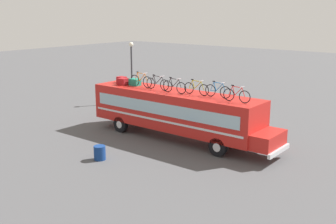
{
  "coord_description": "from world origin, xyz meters",
  "views": [
    {
      "loc": [
        14.83,
        -19.22,
        7.63
      ],
      "look_at": [
        -0.47,
        0.0,
        1.58
      ],
      "focal_mm": 44.13,
      "sensor_mm": 36.0,
      "label": 1
    }
  ],
  "objects_px": {
    "trash_bin": "(100,153)",
    "rooftop_bicycle_2": "(157,83)",
    "rooftop_bicycle_3": "(174,86)",
    "rooftop_bicycle_5": "(218,91)",
    "rooftop_bicycle_6": "(237,95)",
    "street_lamp": "(132,64)",
    "luggage_bag_3": "(135,82)",
    "luggage_bag_1": "(122,80)",
    "rooftop_bicycle_4": "(196,88)",
    "rooftop_bicycle_1": "(141,81)",
    "bus": "(177,111)",
    "luggage_bag_2": "(123,82)"
  },
  "relations": [
    {
      "from": "rooftop_bicycle_5",
      "to": "rooftop_bicycle_2",
      "type": "bearing_deg",
      "value": -176.25
    },
    {
      "from": "rooftop_bicycle_1",
      "to": "street_lamp",
      "type": "distance_m",
      "value": 8.7
    },
    {
      "from": "rooftop_bicycle_6",
      "to": "bus",
      "type": "bearing_deg",
      "value": 176.57
    },
    {
      "from": "bus",
      "to": "luggage_bag_3",
      "type": "distance_m",
      "value": 3.72
    },
    {
      "from": "bus",
      "to": "luggage_bag_1",
      "type": "xyz_separation_m",
      "value": [
        -4.87,
        0.26,
        1.36
      ]
    },
    {
      "from": "rooftop_bicycle_2",
      "to": "rooftop_bicycle_5",
      "type": "relative_size",
      "value": 1.07
    },
    {
      "from": "luggage_bag_1",
      "to": "trash_bin",
      "type": "distance_m",
      "value": 7.43
    },
    {
      "from": "rooftop_bicycle_4",
      "to": "rooftop_bicycle_6",
      "type": "distance_m",
      "value": 2.8
    },
    {
      "from": "luggage_bag_3",
      "to": "rooftop_bicycle_5",
      "type": "height_order",
      "value": "rooftop_bicycle_5"
    },
    {
      "from": "bus",
      "to": "rooftop_bicycle_3",
      "type": "distance_m",
      "value": 1.58
    },
    {
      "from": "luggage_bag_1",
      "to": "rooftop_bicycle_6",
      "type": "bearing_deg",
      "value": -3.25
    },
    {
      "from": "luggage_bag_2",
      "to": "luggage_bag_3",
      "type": "bearing_deg",
      "value": 21.81
    },
    {
      "from": "rooftop_bicycle_4",
      "to": "rooftop_bicycle_2",
      "type": "bearing_deg",
      "value": -176.49
    },
    {
      "from": "luggage_bag_1",
      "to": "rooftop_bicycle_3",
      "type": "xyz_separation_m",
      "value": [
        4.93,
        -0.6,
        0.18
      ]
    },
    {
      "from": "bus",
      "to": "rooftop_bicycle_3",
      "type": "xyz_separation_m",
      "value": [
        0.06,
        -0.34,
        1.54
      ]
    },
    {
      "from": "rooftop_bicycle_3",
      "to": "rooftop_bicycle_4",
      "type": "relative_size",
      "value": 1.0
    },
    {
      "from": "rooftop_bicycle_4",
      "to": "street_lamp",
      "type": "relative_size",
      "value": 0.33
    },
    {
      "from": "rooftop_bicycle_2",
      "to": "rooftop_bicycle_6",
      "type": "bearing_deg",
      "value": -1.22
    },
    {
      "from": "rooftop_bicycle_1",
      "to": "street_lamp",
      "type": "bearing_deg",
      "value": 137.37
    },
    {
      "from": "luggage_bag_1",
      "to": "luggage_bag_3",
      "type": "height_order",
      "value": "luggage_bag_3"
    },
    {
      "from": "rooftop_bicycle_3",
      "to": "rooftop_bicycle_4",
      "type": "height_order",
      "value": "rooftop_bicycle_3"
    },
    {
      "from": "rooftop_bicycle_6",
      "to": "street_lamp",
      "type": "bearing_deg",
      "value": 155.66
    },
    {
      "from": "rooftop_bicycle_3",
      "to": "rooftop_bicycle_5",
      "type": "relative_size",
      "value": 1.03
    },
    {
      "from": "rooftop_bicycle_4",
      "to": "rooftop_bicycle_6",
      "type": "height_order",
      "value": "rooftop_bicycle_6"
    },
    {
      "from": "rooftop_bicycle_3",
      "to": "rooftop_bicycle_6",
      "type": "xyz_separation_m",
      "value": [
        4.09,
        0.09,
        -0.01
      ]
    },
    {
      "from": "bus",
      "to": "rooftop_bicycle_6",
      "type": "distance_m",
      "value": 4.43
    },
    {
      "from": "luggage_bag_3",
      "to": "rooftop_bicycle_2",
      "type": "distance_m",
      "value": 2.08
    },
    {
      "from": "luggage_bag_2",
      "to": "luggage_bag_3",
      "type": "relative_size",
      "value": 0.93
    },
    {
      "from": "rooftop_bicycle_1",
      "to": "rooftop_bicycle_2",
      "type": "height_order",
      "value": "rooftop_bicycle_1"
    },
    {
      "from": "luggage_bag_3",
      "to": "street_lamp",
      "type": "height_order",
      "value": "street_lamp"
    },
    {
      "from": "luggage_bag_1",
      "to": "rooftop_bicycle_2",
      "type": "xyz_separation_m",
      "value": [
        3.48,
        -0.39,
        0.17
      ]
    },
    {
      "from": "rooftop_bicycle_6",
      "to": "rooftop_bicycle_4",
      "type": "bearing_deg",
      "value": 174.1
    },
    {
      "from": "rooftop_bicycle_1",
      "to": "street_lamp",
      "type": "xyz_separation_m",
      "value": [
        -6.4,
        5.89,
        -0.05
      ]
    },
    {
      "from": "rooftop_bicycle_1",
      "to": "rooftop_bicycle_3",
      "type": "distance_m",
      "value": 2.84
    },
    {
      "from": "luggage_bag_1",
      "to": "rooftop_bicycle_2",
      "type": "relative_size",
      "value": 0.31
    },
    {
      "from": "luggage_bag_3",
      "to": "street_lamp",
      "type": "xyz_separation_m",
      "value": [
        -5.72,
        5.72,
        0.14
      ]
    },
    {
      "from": "rooftop_bicycle_3",
      "to": "trash_bin",
      "type": "bearing_deg",
      "value": -101.27
    },
    {
      "from": "luggage_bag_1",
      "to": "rooftop_bicycle_6",
      "type": "distance_m",
      "value": 9.04
    },
    {
      "from": "bus",
      "to": "luggage_bag_2",
      "type": "height_order",
      "value": "luggage_bag_2"
    },
    {
      "from": "trash_bin",
      "to": "street_lamp",
      "type": "height_order",
      "value": "street_lamp"
    },
    {
      "from": "luggage_bag_2",
      "to": "rooftop_bicycle_3",
      "type": "relative_size",
      "value": 0.37
    },
    {
      "from": "luggage_bag_3",
      "to": "rooftop_bicycle_6",
      "type": "relative_size",
      "value": 0.41
    },
    {
      "from": "rooftop_bicycle_3",
      "to": "rooftop_bicycle_5",
      "type": "distance_m",
      "value": 2.73
    },
    {
      "from": "luggage_bag_2",
      "to": "rooftop_bicycle_6",
      "type": "xyz_separation_m",
      "value": [
        8.37,
        -0.01,
        0.16
      ]
    },
    {
      "from": "bus",
      "to": "luggage_bag_2",
      "type": "xyz_separation_m",
      "value": [
        -4.22,
        -0.24,
        1.37
      ]
    },
    {
      "from": "rooftop_bicycle_1",
      "to": "trash_bin",
      "type": "distance_m",
      "value": 6.33
    },
    {
      "from": "rooftop_bicycle_1",
      "to": "rooftop_bicycle_4",
      "type": "distance_m",
      "value": 4.15
    },
    {
      "from": "trash_bin",
      "to": "rooftop_bicycle_2",
      "type": "bearing_deg",
      "value": 94.81
    },
    {
      "from": "rooftop_bicycle_3",
      "to": "rooftop_bicycle_6",
      "type": "height_order",
      "value": "rooftop_bicycle_3"
    },
    {
      "from": "luggage_bag_1",
      "to": "street_lamp",
      "type": "distance_m",
      "value": 7.0
    }
  ]
}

